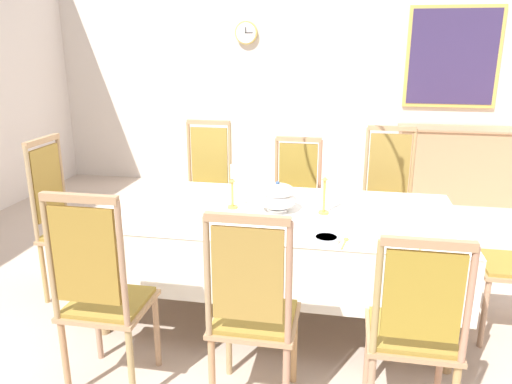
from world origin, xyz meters
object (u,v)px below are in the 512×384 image
object	(u,v)px
bowl_near_left	(401,242)
spoon_secondary	(345,240)
soup_tureen	(277,197)
candlestick_west	(232,191)
chair_north_a	(207,188)
chair_south_b	(253,310)
chair_head_west	(66,218)
chair_south_c	(414,328)
bowl_near_right	(326,239)
mounted_clock	(246,33)
dining_table	(277,221)
sideboard	(457,164)
framed_painting	(453,57)
chair_north_c	(388,197)
chair_south_a	(102,292)
spoon_primary	(420,244)
chair_north_b	(296,197)
candlestick_east	(324,193)

from	to	relation	value
bowl_near_left	spoon_secondary	xyz separation A→B (m)	(-0.31, 0.00, -0.01)
soup_tureen	candlestick_west	bearing A→B (deg)	180.00
chair_north_a	soup_tureen	xyz separation A→B (m)	(0.80, -1.00, 0.27)
chair_south_b	spoon_secondary	bearing A→B (deg)	50.22
chair_head_west	bowl_near_left	size ratio (longest dim) A/B	8.55
soup_tureen	chair_north_a	bearing A→B (deg)	128.49
chair_south_c	bowl_near_left	size ratio (longest dim) A/B	7.54
bowl_near_right	chair_south_c	bearing A→B (deg)	-48.00
chair_north_a	candlestick_west	world-z (taller)	chair_north_a
mounted_clock	dining_table	bearing A→B (deg)	-74.79
dining_table	chair_south_b	distance (m)	1.01
sideboard	mounted_clock	world-z (taller)	mounted_clock
sideboard	soup_tureen	bearing A→B (deg)	59.87
candlestick_west	framed_painting	size ratio (longest dim) A/B	0.26
bowl_near_left	chair_head_west	bearing A→B (deg)	168.95
dining_table	chair_north_c	bearing A→B (deg)	51.05
spoon_secondary	chair_south_a	bearing A→B (deg)	-148.22
dining_table	soup_tureen	size ratio (longest dim) A/B	9.20
dining_table	chair_north_c	world-z (taller)	chair_north_c
spoon_primary	candlestick_west	bearing A→B (deg)	166.32
mounted_clock	candlestick_west	bearing A→B (deg)	-79.97
dining_table	candlestick_west	world-z (taller)	candlestick_west
candlestick_west	mounted_clock	xyz separation A→B (m)	(-0.59, 3.31, 1.10)
bowl_near_left	dining_table	bearing A→B (deg)	149.15
chair_north_a	framed_painting	world-z (taller)	framed_painting
dining_table	framed_painting	distance (m)	3.83
chair_north_c	bowl_near_left	bearing A→B (deg)	88.79
sideboard	chair_south_c	bearing A→B (deg)	76.59
chair_north_a	sideboard	bearing A→B (deg)	-141.35
chair_north_b	soup_tureen	size ratio (longest dim) A/B	4.17
chair_south_b	framed_painting	world-z (taller)	framed_painting
candlestick_east	framed_painting	distance (m)	3.66
candlestick_west	chair_south_c	bearing A→B (deg)	-41.49
chair_head_west	framed_painting	world-z (taller)	framed_painting
chair_south_c	chair_north_b	bearing A→B (deg)	111.58
dining_table	spoon_secondary	bearing A→B (deg)	-44.87
dining_table	chair_south_a	xyz separation A→B (m)	(-0.80, -1.00, -0.10)
chair_south_b	chair_north_a	bearing A→B (deg)	112.29
candlestick_west	bowl_near_left	distance (m)	1.19
soup_tureen	framed_painting	distance (m)	3.79
chair_north_c	spoon_primary	world-z (taller)	chair_north_c
mounted_clock	chair_north_a	bearing A→B (deg)	-87.46
mounted_clock	soup_tureen	bearing A→B (deg)	-74.78
soup_tureen	spoon_primary	bearing A→B (deg)	-26.44
candlestick_west	framed_painting	bearing A→B (deg)	59.58
chair_head_west	spoon_primary	size ratio (longest dim) A/B	6.87
chair_north_b	chair_north_c	size ratio (longest dim) A/B	0.90
chair_north_b	spoon_primary	size ratio (longest dim) A/B	6.10
chair_north_a	spoon_secondary	world-z (taller)	chair_north_a
chair_south_b	chair_head_west	distance (m)	1.91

